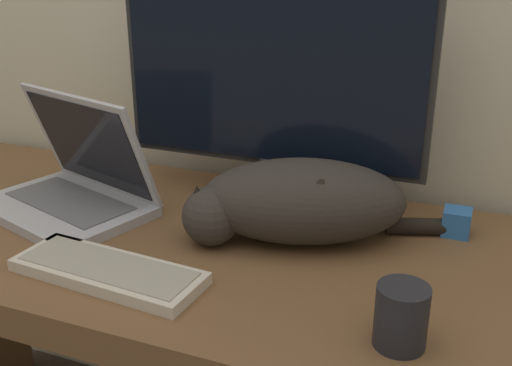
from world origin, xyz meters
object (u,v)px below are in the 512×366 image
Objects in this scene: cat at (296,200)px; laptop at (72,187)px; external_keyboard at (108,271)px; coffee_mug at (401,316)px; monitor at (270,81)px.

laptop is at bearing 165.35° from cat.
laptop is at bearing 141.70° from external_keyboard.
external_keyboard is 3.74× the size of coffee_mug.
monitor is 6.93× the size of coffee_mug.
laptop reaches higher than coffee_mug.
cat is at bearing -51.91° from monitor.
laptop is 1.17× the size of external_keyboard.
cat is (0.10, -0.12, -0.18)m from monitor.
laptop is 0.46m from cat.
external_keyboard is 0.47m from coffee_mug.
coffee_mug is at bearing -48.78° from monitor.
coffee_mug is (0.46, -0.01, 0.03)m from external_keyboard.
cat is (0.46, 0.03, 0.03)m from laptop.
cat is (0.24, 0.24, 0.07)m from external_keyboard.
coffee_mug is (0.69, -0.21, -0.00)m from laptop.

